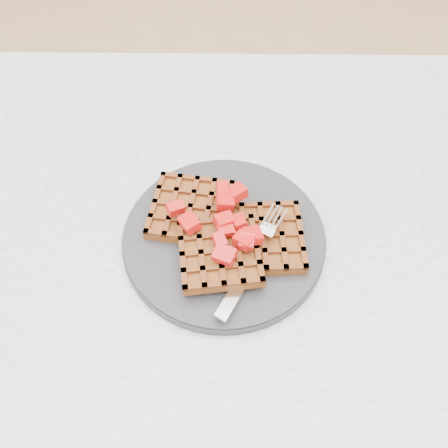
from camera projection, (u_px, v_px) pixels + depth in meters
The scene contains 6 objects.
ground at pixel (285, 399), 1.28m from camera, with size 4.00×4.00×0.00m, color tan.
table at pixel (326, 280), 0.76m from camera, with size 1.20×0.80×0.75m.
plate at pixel (224, 238), 0.66m from camera, with size 0.27×0.27×0.02m, color #232326.
waffles at pixel (224, 232), 0.64m from camera, with size 0.21×0.19×0.03m.
strawberry_pile at pixel (224, 218), 0.62m from camera, with size 0.15×0.15×0.02m, color #9D0001, non-canonical shape.
fork at pixel (256, 257), 0.63m from camera, with size 0.02×0.18×0.02m, color silver, non-canonical shape.
Camera 1 is at (-0.15, -0.37, 1.31)m, focal length 40.00 mm.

